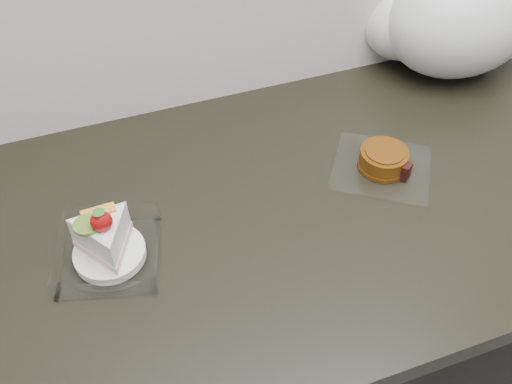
{
  "coord_description": "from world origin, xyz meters",
  "views": [
    {
      "loc": [
        -0.36,
        1.12,
        1.59
      ],
      "look_at": [
        -0.15,
        1.7,
        0.94
      ],
      "focal_mm": 40.0,
      "sensor_mm": 36.0,
      "label": 1
    }
  ],
  "objects": [
    {
      "name": "counter",
      "position": [
        0.0,
        1.69,
        0.45
      ],
      "size": [
        2.04,
        0.64,
        0.9
      ],
      "color": "black",
      "rests_on": "ground"
    },
    {
      "name": "cake_tray",
      "position": [
        -0.39,
        1.68,
        0.93
      ],
      "size": [
        0.18,
        0.18,
        0.11
      ],
      "rotation": [
        0.0,
        0.0,
        -0.27
      ],
      "color": "white",
      "rests_on": "counter"
    },
    {
      "name": "mooncake_wrap",
      "position": [
        0.09,
        1.71,
        0.92
      ],
      "size": [
        0.22,
        0.22,
        0.04
      ],
      "rotation": [
        0.0,
        0.0,
        -0.43
      ],
      "color": "white",
      "rests_on": "counter"
    },
    {
      "name": "plastic_bag",
      "position": [
        0.35,
        1.95,
        1.01
      ],
      "size": [
        0.38,
        0.34,
        0.28
      ],
      "rotation": [
        0.0,
        0.0,
        -0.43
      ],
      "color": "silver",
      "rests_on": "counter"
    }
  ]
}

